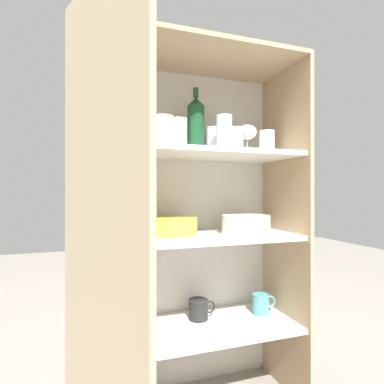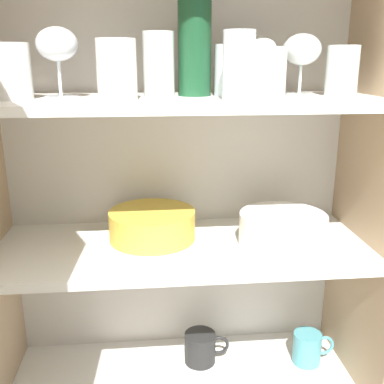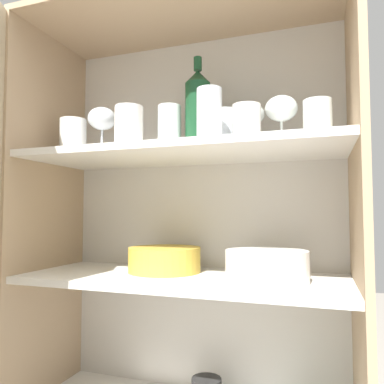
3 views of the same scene
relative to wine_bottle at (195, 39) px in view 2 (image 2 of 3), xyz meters
name	(u,v)px [view 2 (image 2 of 3)]	position (x,y,z in m)	size (l,w,h in m)	color
cupboard_back_panel	(177,216)	(-0.03, 0.14, -0.47)	(0.94, 0.02, 1.48)	silver
cupboard_side_right	(362,234)	(0.43, -0.04, -0.47)	(0.02, 0.39, 1.48)	tan
shelf_board_lower	(183,380)	(-0.03, -0.04, -0.88)	(0.90, 0.35, 0.02)	white
shelf_board_middle	(182,248)	(-0.03, -0.04, -0.49)	(0.90, 0.35, 0.02)	white
shelf_board_upper	(181,102)	(-0.03, -0.04, -0.13)	(0.90, 0.35, 0.02)	white
tumbler_glass_0	(342,71)	(0.34, -0.03, -0.07)	(0.07, 0.07, 0.11)	white
tumbler_glass_1	(159,65)	(-0.08, -0.02, -0.06)	(0.07, 0.07, 0.14)	white
tumbler_glass_2	(231,71)	(0.08, -0.01, -0.07)	(0.08, 0.08, 0.11)	white
tumbler_glass_3	(239,66)	(0.07, -0.14, -0.06)	(0.07, 0.07, 0.14)	white
tumbler_glass_4	(269,72)	(0.16, -0.06, -0.07)	(0.08, 0.08, 0.11)	silver
tumbler_glass_5	(117,70)	(-0.17, -0.11, -0.06)	(0.08, 0.08, 0.12)	silver
tumbler_glass_6	(11,72)	(-0.39, -0.06, -0.07)	(0.08, 0.08, 0.11)	white
wine_glass_0	(302,52)	(0.24, -0.02, -0.03)	(0.09, 0.09, 0.14)	white
wine_glass_1	(57,47)	(-0.29, -0.05, -0.02)	(0.09, 0.09, 0.15)	white
wine_glass_2	(261,52)	(0.16, 0.02, -0.03)	(0.07, 0.07, 0.13)	white
wine_bottle	(195,39)	(0.00, 0.00, 0.00)	(0.08, 0.08, 0.29)	#194728
plate_stack_white	(283,230)	(0.21, -0.07, -0.44)	(0.21, 0.21, 0.08)	white
mixing_bowl_large	(152,224)	(-0.11, 0.00, -0.44)	(0.22, 0.22, 0.07)	gold
coffee_mug_primary	(201,347)	(0.02, 0.02, -0.82)	(0.13, 0.09, 0.09)	black
coffee_mug_extra_1	(308,348)	(0.32, -0.01, -0.82)	(0.12, 0.08, 0.09)	teal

